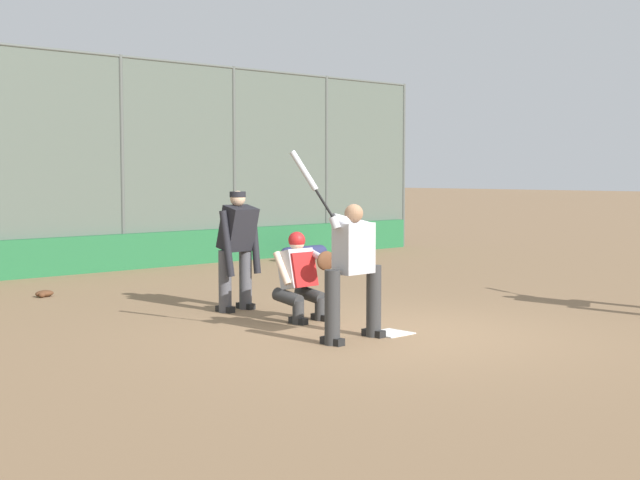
% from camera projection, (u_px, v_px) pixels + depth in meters
% --- Properties ---
extents(ground_plane, '(160.00, 160.00, 0.00)m').
position_uv_depth(ground_plane, '(390.00, 334.00, 10.38)').
color(ground_plane, '#846647').
extents(home_plate_marker, '(0.43, 0.43, 0.01)m').
position_uv_depth(home_plate_marker, '(390.00, 333.00, 10.38)').
color(home_plate_marker, white).
rests_on(home_plate_marker, ground_plane).
extents(backstop_fence, '(19.08, 0.08, 4.13)m').
position_uv_depth(backstop_fence, '(56.00, 158.00, 16.25)').
color(backstop_fence, '#515651').
rests_on(backstop_fence, ground_plane).
extents(padding_wall, '(18.62, 0.18, 0.70)m').
position_uv_depth(padding_wall, '(61.00, 256.00, 16.31)').
color(padding_wall, '#236638').
rests_on(padding_wall, ground_plane).
extents(batter_at_plate, '(1.02, 0.60, 2.12)m').
position_uv_depth(batter_at_plate, '(353.00, 267.00, 9.88)').
color(batter_at_plate, '#333333').
rests_on(batter_at_plate, ground_plane).
extents(catcher_behind_plate, '(0.60, 0.70, 1.13)m').
position_uv_depth(catcher_behind_plate, '(301.00, 275.00, 11.24)').
color(catcher_behind_plate, '#333333').
rests_on(catcher_behind_plate, ground_plane).
extents(umpire_home, '(0.66, 0.44, 1.63)m').
position_uv_depth(umpire_home, '(237.00, 247.00, 12.03)').
color(umpire_home, '#4C4C51').
rests_on(umpire_home, ground_plane).
extents(spare_bat_near_backstop, '(0.53, 0.69, 0.07)m').
position_uv_depth(spare_bat_near_backstop, '(248.00, 281.00, 15.11)').
color(spare_bat_near_backstop, black).
rests_on(spare_bat_near_backstop, ground_plane).
extents(fielding_glove_on_dirt, '(0.28, 0.22, 0.10)m').
position_uv_depth(fielding_glove_on_dirt, '(44.00, 294.00, 13.45)').
color(fielding_glove_on_dirt, '#56331E').
rests_on(fielding_glove_on_dirt, ground_plane).
extents(equipment_bag_dugout_side, '(1.27, 0.31, 0.31)m').
position_uv_depth(equipment_bag_dugout_side, '(304.00, 253.00, 19.16)').
color(equipment_bag_dugout_side, navy).
rests_on(equipment_bag_dugout_side, ground_plane).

